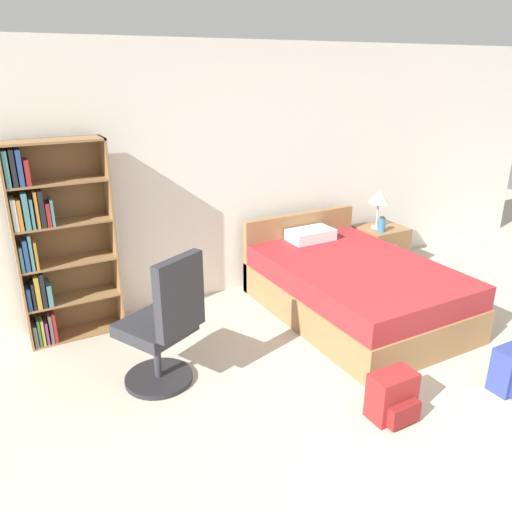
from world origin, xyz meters
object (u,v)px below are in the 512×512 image
at_px(backpack_red, 393,397).
at_px(water_bottle, 382,225).
at_px(nightstand, 380,248).
at_px(bed, 351,286).
at_px(office_chair, 164,328).
at_px(table_lamp, 379,198).
at_px(bookshelf, 53,243).

bearing_deg(backpack_red, water_bottle, 50.22).
bearing_deg(nightstand, water_bottle, -135.84).
relative_size(bed, office_chair, 1.88).
height_order(office_chair, water_bottle, office_chair).
distance_m(bed, backpack_red, 1.63).
bearing_deg(water_bottle, table_lamp, 70.60).
xyz_separation_m(bookshelf, water_bottle, (3.58, -0.23, -0.31)).
height_order(bed, nightstand, bed).
relative_size(bed, backpack_red, 6.04).
bearing_deg(office_chair, bed, 7.98).
bearing_deg(office_chair, backpack_red, -41.93).
height_order(office_chair, backpack_red, office_chair).
relative_size(nightstand, table_lamp, 1.13).
distance_m(bed, table_lamp, 1.43).
height_order(office_chair, nightstand, office_chair).
xyz_separation_m(office_chair, nightstand, (3.13, 1.07, -0.24)).
xyz_separation_m(nightstand, water_bottle, (-0.12, -0.12, 0.35)).
distance_m(bookshelf, water_bottle, 3.60).
xyz_separation_m(bookshelf, bed, (2.61, -0.90, -0.63)).
bearing_deg(office_chair, water_bottle, 17.57).
bearing_deg(backpack_red, office_chair, 138.07).
bearing_deg(table_lamp, water_bottle, -109.40).
height_order(bookshelf, table_lamp, bookshelf).
height_order(nightstand, backpack_red, nightstand).
bearing_deg(office_chair, nightstand, 18.89).
distance_m(table_lamp, backpack_red, 2.95).
xyz_separation_m(office_chair, backpack_red, (1.27, -1.14, -0.34)).
bearing_deg(backpack_red, bed, 61.53).
bearing_deg(bed, table_lamp, 38.41).
bearing_deg(bookshelf, table_lamp, -1.48).
bearing_deg(table_lamp, nightstand, -16.78).
bearing_deg(bed, office_chair, -172.02).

